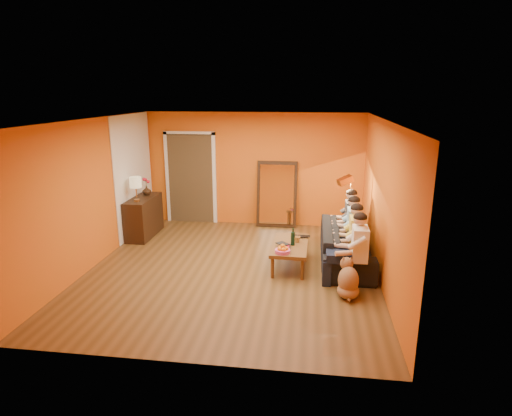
# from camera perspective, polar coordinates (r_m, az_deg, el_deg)

# --- Properties ---
(room_shell) EXTENTS (5.00, 5.50, 2.60)m
(room_shell) POSITION_cam_1_polar(r_m,az_deg,el_deg) (7.61, -2.74, 2.02)
(room_shell) COLOR brown
(room_shell) RESTS_ON ground
(white_accent) EXTENTS (0.02, 1.90, 2.58)m
(white_accent) POSITION_cam_1_polar(r_m,az_deg,el_deg) (9.63, -15.98, 4.26)
(white_accent) COLOR white
(white_accent) RESTS_ON wall_left
(doorway_recess) EXTENTS (1.06, 0.30, 2.10)m
(doorway_recess) POSITION_cam_1_polar(r_m,az_deg,el_deg) (10.35, -8.50, 4.00)
(doorway_recess) COLOR #3F2D19
(doorway_recess) RESTS_ON floor
(door_jamb_left) EXTENTS (0.08, 0.06, 2.20)m
(door_jamb_left) POSITION_cam_1_polar(r_m,az_deg,el_deg) (10.40, -11.70, 3.92)
(door_jamb_left) COLOR white
(door_jamb_left) RESTS_ON wall_back
(door_jamb_right) EXTENTS (0.08, 0.06, 2.20)m
(door_jamb_right) POSITION_cam_1_polar(r_m,az_deg,el_deg) (10.09, -5.56, 3.81)
(door_jamb_right) COLOR white
(door_jamb_right) RESTS_ON wall_back
(door_header) EXTENTS (1.22, 0.06, 0.08)m
(door_header) POSITION_cam_1_polar(r_m,az_deg,el_deg) (10.08, -8.93, 9.84)
(door_header) COLOR white
(door_header) RESTS_ON wall_back
(mirror_frame) EXTENTS (0.92, 0.27, 1.51)m
(mirror_frame) POSITION_cam_1_polar(r_m,az_deg,el_deg) (9.85, 2.80, 1.85)
(mirror_frame) COLOR #301E10
(mirror_frame) RESTS_ON floor
(mirror_glass) EXTENTS (0.78, 0.21, 1.35)m
(mirror_glass) POSITION_cam_1_polar(r_m,az_deg,el_deg) (9.81, 2.78, 1.80)
(mirror_glass) COLOR white
(mirror_glass) RESTS_ON mirror_frame
(sideboard) EXTENTS (0.44, 1.18, 0.85)m
(sideboard) POSITION_cam_1_polar(r_m,az_deg,el_deg) (9.56, -14.72, -1.13)
(sideboard) COLOR #301E10
(sideboard) RESTS_ON floor
(table_lamp) EXTENTS (0.24, 0.24, 0.51)m
(table_lamp) POSITION_cam_1_polar(r_m,az_deg,el_deg) (9.12, -15.70, 2.44)
(table_lamp) COLOR beige
(table_lamp) RESTS_ON sideboard
(sofa) EXTENTS (2.25, 0.88, 0.66)m
(sofa) POSITION_cam_1_polar(r_m,az_deg,el_deg) (8.05, 11.89, -4.76)
(sofa) COLOR black
(sofa) RESTS_ON floor
(coffee_table) EXTENTS (0.64, 1.23, 0.42)m
(coffee_table) POSITION_cam_1_polar(r_m,az_deg,el_deg) (7.73, 4.53, -6.27)
(coffee_table) COLOR brown
(coffee_table) RESTS_ON floor
(floor_lamp) EXTENTS (0.37, 0.33, 1.44)m
(floor_lamp) POSITION_cam_1_polar(r_m,az_deg,el_deg) (8.63, 12.37, -0.70)
(floor_lamp) COLOR #C17F38
(floor_lamp) RESTS_ON floor
(dog) EXTENTS (0.42, 0.57, 0.61)m
(dog) POSITION_cam_1_polar(r_m,az_deg,el_deg) (6.74, 12.23, -9.07)
(dog) COLOR #9C6946
(dog) RESTS_ON floor
(person_far_left) EXTENTS (0.70, 0.44, 1.22)m
(person_far_left) POSITION_cam_1_polar(r_m,az_deg,el_deg) (7.04, 13.63, -5.41)
(person_far_left) COLOR silver
(person_far_left) RESTS_ON sofa
(person_mid_left) EXTENTS (0.70, 0.44, 1.22)m
(person_mid_left) POSITION_cam_1_polar(r_m,az_deg,el_deg) (7.55, 13.22, -3.95)
(person_mid_left) COLOR #DEC54A
(person_mid_left) RESTS_ON sofa
(person_mid_right) EXTENTS (0.70, 0.44, 1.22)m
(person_mid_right) POSITION_cam_1_polar(r_m,az_deg,el_deg) (8.07, 12.87, -2.67)
(person_mid_right) COLOR #98CAEB
(person_mid_right) RESTS_ON sofa
(person_far_right) EXTENTS (0.70, 0.44, 1.22)m
(person_far_right) POSITION_cam_1_polar(r_m,az_deg,el_deg) (8.59, 12.57, -1.55)
(person_far_right) COLOR #35353A
(person_far_right) RESTS_ON sofa
(fruit_bowl) EXTENTS (0.26, 0.26, 0.16)m
(fruit_bowl) POSITION_cam_1_polar(r_m,az_deg,el_deg) (7.22, 3.57, -5.40)
(fruit_bowl) COLOR #DA4C95
(fruit_bowl) RESTS_ON coffee_table
(wine_bottle) EXTENTS (0.07, 0.07, 0.31)m
(wine_bottle) POSITION_cam_1_polar(r_m,az_deg,el_deg) (7.56, 4.94, -3.85)
(wine_bottle) COLOR black
(wine_bottle) RESTS_ON coffee_table
(tumbler) EXTENTS (0.14, 0.14, 0.10)m
(tumbler) POSITION_cam_1_polar(r_m,az_deg,el_deg) (7.75, 5.50, -4.18)
(tumbler) COLOR #B27F3F
(tumbler) RESTS_ON coffee_table
(laptop) EXTENTS (0.35, 0.23, 0.03)m
(laptop) POSITION_cam_1_polar(r_m,az_deg,el_deg) (7.98, 6.00, -3.90)
(laptop) COLOR black
(laptop) RESTS_ON coffee_table
(book_lower) EXTENTS (0.22, 0.28, 0.03)m
(book_lower) POSITION_cam_1_polar(r_m,az_deg,el_deg) (7.48, 3.09, -5.18)
(book_lower) COLOR #301E10
(book_lower) RESTS_ON coffee_table
(book_mid) EXTENTS (0.17, 0.23, 0.02)m
(book_mid) POSITION_cam_1_polar(r_m,az_deg,el_deg) (7.48, 3.18, -5.00)
(book_mid) COLOR red
(book_mid) RESTS_ON book_lower
(book_upper) EXTENTS (0.26, 0.26, 0.02)m
(book_upper) POSITION_cam_1_polar(r_m,az_deg,el_deg) (7.45, 3.09, -4.92)
(book_upper) COLOR black
(book_upper) RESTS_ON book_mid
(vase) EXTENTS (0.19, 0.19, 0.20)m
(vase) POSITION_cam_1_polar(r_m,az_deg,el_deg) (9.65, -14.38, 2.26)
(vase) COLOR #301E10
(vase) RESTS_ON sideboard
(flowers) EXTENTS (0.17, 0.17, 0.39)m
(flowers) POSITION_cam_1_polar(r_m,az_deg,el_deg) (9.61, -14.46, 3.52)
(flowers) COLOR red
(flowers) RESTS_ON vase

